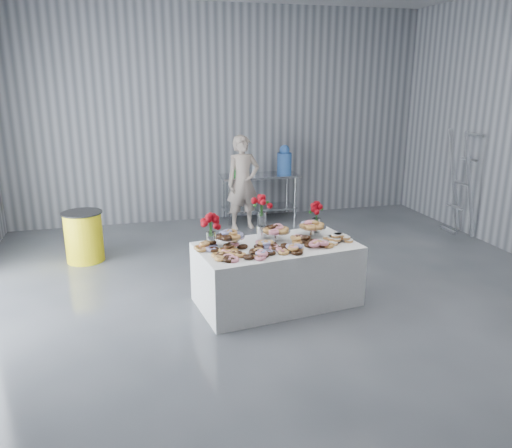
{
  "coord_description": "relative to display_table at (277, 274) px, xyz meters",
  "views": [
    {
      "loc": [
        -1.85,
        -5.01,
        2.67
      ],
      "look_at": [
        -0.28,
        0.9,
        0.89
      ],
      "focal_mm": 35.0,
      "sensor_mm": 36.0,
      "label": 1
    }
  ],
  "objects": [
    {
      "name": "cake_stand_right",
      "position": [
        0.53,
        0.22,
        0.52
      ],
      "size": [
        0.36,
        0.36,
        0.17
      ],
      "color": "silver",
      "rests_on": "display_table"
    },
    {
      "name": "person",
      "position": [
        0.35,
        3.22,
        0.48
      ],
      "size": [
        0.68,
        0.5,
        1.72
      ],
      "primitive_type": "imported",
      "rotation": [
        0.0,
        0.0,
        0.15
      ],
      "color": "#CC8C93",
      "rests_on": "ground"
    },
    {
      "name": "stepladder",
      "position": [
        3.9,
        1.84,
        0.56
      ],
      "size": [
        0.61,
        0.47,
        1.88
      ],
      "primitive_type": null,
      "rotation": [
        0.0,
        -0.2,
        0.0
      ],
      "color": "silver",
      "rests_on": "ground"
    },
    {
      "name": "bouquet_center",
      "position": [
        -0.1,
        0.34,
        0.75
      ],
      "size": [
        0.26,
        0.26,
        0.57
      ],
      "color": "silver",
      "rests_on": "display_table"
    },
    {
      "name": "room_walls",
      "position": [
        -0.12,
        -0.34,
        2.26
      ],
      "size": [
        8.04,
        9.04,
        4.02
      ],
      "color": "gray",
      "rests_on": "ground"
    },
    {
      "name": "ground",
      "position": [
        0.15,
        -0.41,
        -0.38
      ],
      "size": [
        9.0,
        9.0,
        0.0
      ],
      "primitive_type": "plane",
      "color": "#3C3E44",
      "rests_on": "ground"
    },
    {
      "name": "display_table",
      "position": [
        0.0,
        0.0,
        0.0
      ],
      "size": [
        2.02,
        1.24,
        0.75
      ],
      "primitive_type": "cube",
      "rotation": [
        0.0,
        0.0,
        0.13
      ],
      "color": "white",
      "rests_on": "ground"
    },
    {
      "name": "cake_stand_left",
      "position": [
        -0.57,
        0.08,
        0.52
      ],
      "size": [
        0.36,
        0.36,
        0.17
      ],
      "color": "silver",
      "rests_on": "display_table"
    },
    {
      "name": "water_jug",
      "position": [
        1.28,
        3.69,
        0.77
      ],
      "size": [
        0.28,
        0.28,
        0.55
      ],
      "color": "#417EDE",
      "rests_on": "prep_table"
    },
    {
      "name": "donut_mounds",
      "position": [
        0.0,
        -0.05,
        0.42
      ],
      "size": [
        1.9,
        1.03,
        0.09
      ],
      "primitive_type": null,
      "rotation": [
        0.0,
        0.0,
        0.13
      ],
      "color": "gold",
      "rests_on": "display_table"
    },
    {
      "name": "cake_stand_mid",
      "position": [
        0.03,
        0.16,
        0.52
      ],
      "size": [
        0.36,
        0.36,
        0.17
      ],
      "color": "silver",
      "rests_on": "display_table"
    },
    {
      "name": "drink_bottles",
      "position": [
        0.46,
        3.59,
        0.66
      ],
      "size": [
        0.54,
        0.08,
        0.27
      ],
      "primitive_type": null,
      "color": "#268C33",
      "rests_on": "prep_table"
    },
    {
      "name": "bouquet_left",
      "position": [
        -0.78,
        0.15,
        0.67
      ],
      "size": [
        0.26,
        0.26,
        0.42
      ],
      "color": "white",
      "rests_on": "display_table"
    },
    {
      "name": "prep_table",
      "position": [
        0.78,
        3.69,
        0.24
      ],
      "size": [
        1.5,
        0.6,
        0.9
      ],
      "color": "silver",
      "rests_on": "ground"
    },
    {
      "name": "danish_pile",
      "position": [
        0.76,
        -0.05,
        0.43
      ],
      "size": [
        0.48,
        0.48,
        0.11
      ],
      "primitive_type": null,
      "color": "silver",
      "rests_on": "display_table"
    },
    {
      "name": "bouquet_right",
      "position": [
        0.65,
        0.39,
        0.67
      ],
      "size": [
        0.26,
        0.26,
        0.42
      ],
      "color": "white",
      "rests_on": "display_table"
    },
    {
      "name": "trash_barrel",
      "position": [
        -2.38,
        2.16,
        0.01
      ],
      "size": [
        0.6,
        0.6,
        0.77
      ],
      "rotation": [
        0.0,
        0.0,
        -0.27
      ],
      "color": "yellow",
      "rests_on": "ground"
    }
  ]
}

